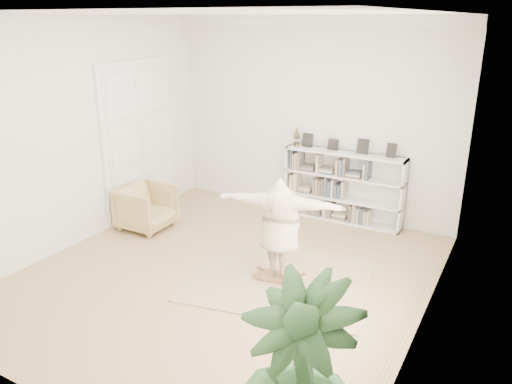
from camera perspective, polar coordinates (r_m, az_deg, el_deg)
floor at (r=7.41m, az=-3.47°, el=-9.38°), size 6.00×6.00×0.00m
room_shell at (r=9.12m, az=6.61°, el=18.88°), size 6.00×6.00×6.00m
doors at (r=9.46m, az=-13.31°, el=5.59°), size 0.09×1.78×2.92m
bookshelf at (r=9.21m, az=9.89°, el=0.50°), size 2.20×0.35×1.64m
armchair at (r=9.01m, az=-12.42°, el=-1.73°), size 0.87×0.85×0.78m
rug at (r=7.24m, az=2.62°, el=-10.00°), size 2.84×2.45×0.02m
rocker_board at (r=7.22m, az=2.63°, el=-9.61°), size 0.54×0.39×0.11m
person at (r=6.87m, az=2.73°, el=-3.85°), size 1.85×0.83×1.46m
houseplant at (r=4.14m, az=4.73°, el=-20.98°), size 1.20×1.20×1.75m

